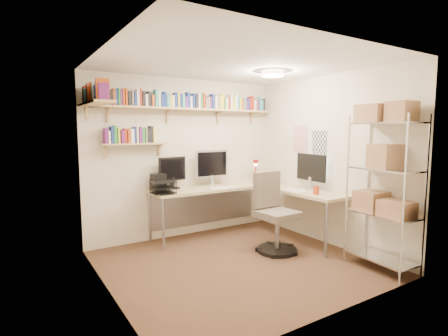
{
  "coord_description": "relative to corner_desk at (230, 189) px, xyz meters",
  "views": [
    {
      "loc": [
        -2.46,
        -3.56,
        1.7
      ],
      "look_at": [
        0.14,
        0.55,
        1.17
      ],
      "focal_mm": 28.0,
      "sensor_mm": 36.0,
      "label": 1
    }
  ],
  "objects": [
    {
      "name": "ground",
      "position": [
        -0.5,
        -0.95,
        -0.78
      ],
      "size": [
        3.2,
        3.2,
        0.0
      ],
      "primitive_type": "plane",
      "color": "#43291C",
      "rests_on": "ground"
    },
    {
      "name": "room_shell",
      "position": [
        -0.49,
        -0.95,
        0.76
      ],
      "size": [
        3.24,
        3.04,
        2.52
      ],
      "color": "beige",
      "rests_on": "ground"
    },
    {
      "name": "wall_shelves",
      "position": [
        -0.9,
        0.35,
        1.24
      ],
      "size": [
        3.12,
        1.09,
        0.8
      ],
      "color": "tan",
      "rests_on": "ground"
    },
    {
      "name": "corner_desk",
      "position": [
        0.0,
        0.0,
        0.0
      ],
      "size": [
        2.44,
        2.06,
        1.37
      ],
      "color": "tan",
      "rests_on": "ground"
    },
    {
      "name": "office_chair",
      "position": [
        0.2,
        -0.83,
        -0.32
      ],
      "size": [
        0.58,
        0.6,
        1.11
      ],
      "rotation": [
        0.0,
        0.0,
        0.04
      ],
      "color": "black",
      "rests_on": "ground"
    },
    {
      "name": "wire_rack",
      "position": [
        0.86,
        -2.02,
        0.5
      ],
      "size": [
        0.47,
        0.84,
        2.02
      ],
      "rotation": [
        0.0,
        0.0,
        -0.09
      ],
      "color": "silver",
      "rests_on": "ground"
    }
  ]
}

